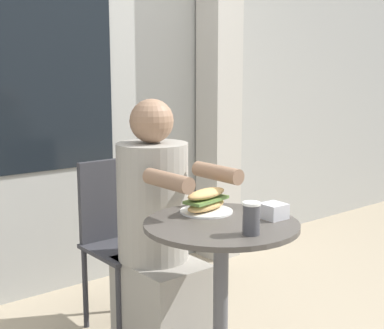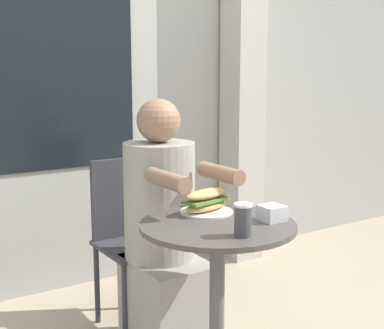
{
  "view_description": "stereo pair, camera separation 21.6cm",
  "coord_description": "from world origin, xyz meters",
  "px_view_note": "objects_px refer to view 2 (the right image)",
  "views": [
    {
      "loc": [
        -1.33,
        -1.48,
        1.32
      ],
      "look_at": [
        0.0,
        0.18,
        0.95
      ],
      "focal_mm": 50.0,
      "sensor_mm": 36.0,
      "label": 1
    },
    {
      "loc": [
        -1.16,
        -1.6,
        1.32
      ],
      "look_at": [
        0.0,
        0.18,
        0.95
      ],
      "focal_mm": 50.0,
      "sensor_mm": 36.0,
      "label": 2
    }
  ],
  "objects_px": {
    "cafe_table": "(217,275)",
    "sandwich_on_plate": "(206,202)",
    "seated_diner": "(163,243)",
    "diner_chair": "(130,226)",
    "drink_cup": "(243,220)"
  },
  "relations": [
    {
      "from": "cafe_table",
      "to": "sandwich_on_plate",
      "type": "xyz_separation_m",
      "value": [
        0.05,
        0.15,
        0.25
      ]
    },
    {
      "from": "seated_diner",
      "to": "diner_chair",
      "type": "bearing_deg",
      "value": -90.38
    },
    {
      "from": "cafe_table",
      "to": "sandwich_on_plate",
      "type": "distance_m",
      "value": 0.3
    },
    {
      "from": "cafe_table",
      "to": "seated_diner",
      "type": "distance_m",
      "value": 0.48
    },
    {
      "from": "cafe_table",
      "to": "seated_diner",
      "type": "relative_size",
      "value": 0.62
    },
    {
      "from": "sandwich_on_plate",
      "to": "drink_cup",
      "type": "height_order",
      "value": "drink_cup"
    },
    {
      "from": "diner_chair",
      "to": "seated_diner",
      "type": "xyz_separation_m",
      "value": [
        0.0,
        -0.35,
        0.0
      ]
    },
    {
      "from": "seated_diner",
      "to": "sandwich_on_plate",
      "type": "bearing_deg",
      "value": 91.53
    },
    {
      "from": "sandwich_on_plate",
      "to": "drink_cup",
      "type": "distance_m",
      "value": 0.34
    },
    {
      "from": "sandwich_on_plate",
      "to": "drink_cup",
      "type": "bearing_deg",
      "value": -102.28
    },
    {
      "from": "cafe_table",
      "to": "drink_cup",
      "type": "xyz_separation_m",
      "value": [
        -0.02,
        -0.18,
        0.27
      ]
    },
    {
      "from": "cafe_table",
      "to": "seated_diner",
      "type": "xyz_separation_m",
      "value": [
        0.04,
        0.48,
        -0.01
      ]
    },
    {
      "from": "cafe_table",
      "to": "sandwich_on_plate",
      "type": "bearing_deg",
      "value": 71.79
    },
    {
      "from": "drink_cup",
      "to": "cafe_table",
      "type": "bearing_deg",
      "value": 82.68
    },
    {
      "from": "cafe_table",
      "to": "diner_chair",
      "type": "bearing_deg",
      "value": 87.6
    }
  ]
}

